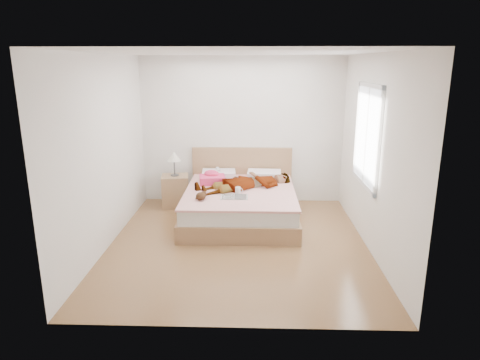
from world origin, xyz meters
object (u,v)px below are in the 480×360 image
(coffee_mug, at_px, (238,190))
(plush_toy, at_px, (201,196))
(woman, at_px, (247,180))
(towel, at_px, (212,178))
(nightstand, at_px, (175,189))
(magazine, at_px, (234,197))
(phone, at_px, (218,169))
(bed, at_px, (240,202))

(coffee_mug, height_order, plush_toy, plush_toy)
(woman, distance_m, towel, 0.61)
(nightstand, bearing_deg, magazine, -43.94)
(woman, xyz_separation_m, phone, (-0.50, 0.40, 0.08))
(coffee_mug, bearing_deg, phone, 116.37)
(magazine, xyz_separation_m, coffee_mug, (0.05, 0.23, 0.04))
(towel, height_order, plush_toy, towel)
(towel, xyz_separation_m, magazine, (0.41, -0.77, -0.08))
(bed, distance_m, nightstand, 1.30)
(towel, height_order, magazine, towel)
(plush_toy, bearing_deg, towel, 85.32)
(plush_toy, bearing_deg, bed, 48.30)
(phone, distance_m, plush_toy, 1.14)
(towel, relative_size, magazine, 1.12)
(nightstand, bearing_deg, phone, -5.05)
(woman, distance_m, plush_toy, 0.98)
(phone, bearing_deg, plush_toy, -126.17)
(towel, distance_m, plush_toy, 0.91)
(phone, xyz_separation_m, magazine, (0.32, -0.98, -0.19))
(magazine, bearing_deg, towel, 117.86)
(towel, bearing_deg, plush_toy, -94.68)
(woman, distance_m, coffee_mug, 0.38)
(phone, bearing_deg, coffee_mug, -91.74)
(towel, height_order, coffee_mug, towel)
(bed, xyz_separation_m, coffee_mug, (-0.03, -0.26, 0.28))
(woman, distance_m, bed, 0.38)
(woman, xyz_separation_m, coffee_mug, (-0.13, -0.36, -0.07))
(bed, distance_m, towel, 0.65)
(bed, height_order, towel, bed)
(phone, xyz_separation_m, towel, (-0.08, -0.21, -0.11))
(bed, height_order, coffee_mug, bed)
(coffee_mug, relative_size, plush_toy, 0.55)
(plush_toy, xyz_separation_m, nightstand, (-0.61, 1.19, -0.24))
(bed, bearing_deg, nightstand, 154.43)
(phone, distance_m, nightstand, 0.86)
(towel, bearing_deg, woman, -17.78)
(phone, bearing_deg, magazine, -99.93)
(plush_toy, relative_size, nightstand, 0.24)
(woman, bearing_deg, towel, -135.89)
(plush_toy, bearing_deg, phone, 81.95)
(bed, xyz_separation_m, magazine, (-0.08, -0.49, 0.24))
(phone, xyz_separation_m, nightstand, (-0.77, 0.07, -0.38))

